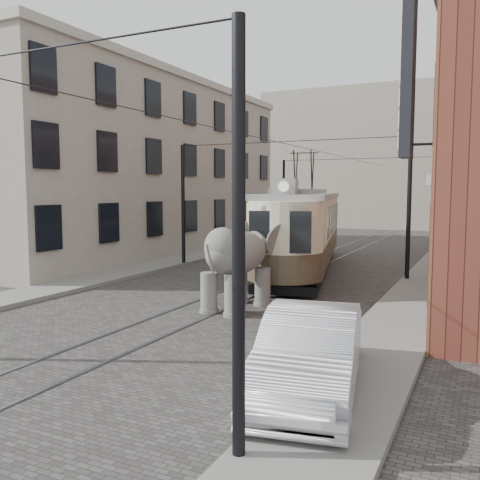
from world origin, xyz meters
The scene contains 10 objects.
ground centered at (0.00, 0.00, 0.00)m, with size 120.00×120.00×0.00m, color #474442.
tram_rails centered at (0.00, 0.00, 0.01)m, with size 1.54×80.00×0.02m, color slate, non-canonical shape.
sidewalk_right centered at (6.00, 0.00, 0.07)m, with size 2.00×60.00×0.15m, color slate.
sidewalk_left centered at (-6.50, 0.00, 0.07)m, with size 2.00×60.00×0.15m, color slate.
stucco_building centered at (-11.00, 10.00, 5.00)m, with size 7.00×24.00×10.00m, color gray.
distant_block centered at (0.00, 40.00, 7.00)m, with size 28.00×10.00×14.00m, color gray.
catenary centered at (-0.20, 5.00, 3.00)m, with size 11.00×30.20×6.00m, color black, non-canonical shape.
tram centered at (0.22, 7.36, 2.79)m, with size 2.90×14.04×5.57m, color beige, non-canonical shape.
elephant centered at (1.02, -1.51, 1.39)m, with size 2.51×4.55×2.78m, color #5C5A55, non-canonical shape.
parked_car centered at (5.31, -7.20, 0.79)m, with size 1.69×4.80×1.58m, color silver.
Camera 1 is at (8.18, -16.17, 3.76)m, focal length 39.00 mm.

